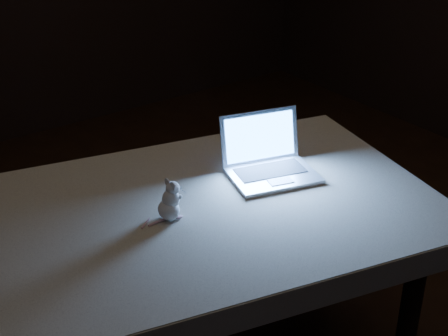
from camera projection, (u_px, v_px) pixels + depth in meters
table at (209, 297)px, 2.31m from camera, size 1.57×1.19×0.75m
tablecloth at (207, 219)px, 2.14m from camera, size 1.63×1.21×0.09m
laptop at (274, 152)px, 2.25m from camera, size 0.36×0.33×0.20m
plush_mouse at (168, 200)px, 2.02m from camera, size 0.11×0.11×0.13m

